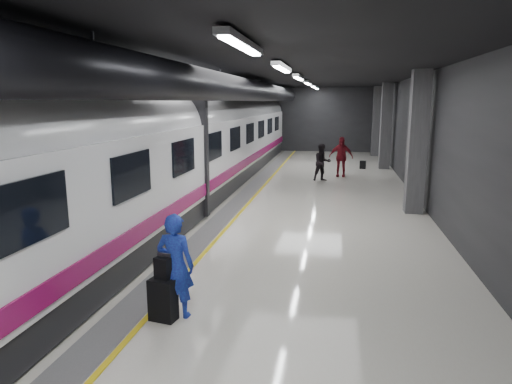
{
  "coord_description": "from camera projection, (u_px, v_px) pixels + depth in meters",
  "views": [
    {
      "loc": [
        2.07,
        -13.06,
        3.54
      ],
      "look_at": [
        0.08,
        -1.92,
        1.28
      ],
      "focal_mm": 32.0,
      "sensor_mm": 36.0,
      "label": 1
    }
  ],
  "objects": [
    {
      "name": "ground",
      "position": [
        265.0,
        221.0,
        13.66
      ],
      "size": [
        40.0,
        40.0,
        0.0
      ],
      "primitive_type": "plane",
      "color": "silver",
      "rests_on": "ground"
    },
    {
      "name": "platform_hall",
      "position": [
        261.0,
        101.0,
        13.94
      ],
      "size": [
        10.02,
        40.02,
        4.51
      ],
      "color": "black",
      "rests_on": "ground"
    },
    {
      "name": "train",
      "position": [
        159.0,
        151.0,
        13.82
      ],
      "size": [
        3.05,
        38.0,
        4.05
      ],
      "color": "black",
      "rests_on": "ground"
    },
    {
      "name": "traveler_main",
      "position": [
        175.0,
        265.0,
        7.5
      ],
      "size": [
        0.68,
        0.47,
        1.76
      ],
      "primitive_type": "imported",
      "rotation": [
        0.0,
        0.0,
        3.06
      ],
      "color": "blue",
      "rests_on": "ground"
    },
    {
      "name": "suitcase_main",
      "position": [
        163.0,
        300.0,
        7.45
      ],
      "size": [
        0.47,
        0.35,
        0.7
      ],
      "primitive_type": "cube",
      "rotation": [
        0.0,
        0.0,
        -0.19
      ],
      "color": "black",
      "rests_on": "ground"
    },
    {
      "name": "shoulder_bag",
      "position": [
        163.0,
        268.0,
        7.38
      ],
      "size": [
        0.3,
        0.22,
        0.36
      ],
      "primitive_type": "cube",
      "rotation": [
        0.0,
        0.0,
        -0.32
      ],
      "color": "black",
      "rests_on": "suitcase_main"
    },
    {
      "name": "traveler_far_a",
      "position": [
        322.0,
        162.0,
        20.47
      ],
      "size": [
        1.0,
        0.91,
        1.68
      ],
      "primitive_type": "imported",
      "rotation": [
        0.0,
        0.0,
        0.41
      ],
      "color": "black",
      "rests_on": "ground"
    },
    {
      "name": "traveler_far_b",
      "position": [
        341.0,
        157.0,
        21.64
      ],
      "size": [
        1.11,
        0.47,
        1.9
      ],
      "primitive_type": "imported",
      "rotation": [
        0.0,
        0.0,
        -0.01
      ],
      "color": "maroon",
      "rests_on": "ground"
    },
    {
      "name": "suitcase_far",
      "position": [
        363.0,
        165.0,
        24.25
      ],
      "size": [
        0.34,
        0.27,
        0.44
      ],
      "primitive_type": "cube",
      "rotation": [
        0.0,
        0.0,
        -0.31
      ],
      "color": "black",
      "rests_on": "ground"
    }
  ]
}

